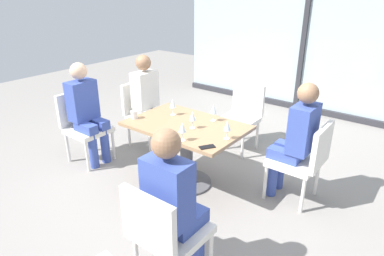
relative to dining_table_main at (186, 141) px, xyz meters
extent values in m
plane|color=gray|center=(0.00, 0.00, -0.53)|extent=(12.00, 12.00, 0.00)
cube|color=#A5B7BC|center=(0.00, 3.20, 0.82)|extent=(4.66, 0.03, 2.70)
cube|color=#2D2D33|center=(0.00, 3.17, 0.82)|extent=(0.08, 0.06, 2.70)
cube|color=#2D2D33|center=(0.00, 3.17, -0.48)|extent=(4.66, 0.10, 0.10)
cube|color=#997551|center=(0.00, 0.00, 0.18)|extent=(1.23, 0.82, 0.04)
cylinder|color=#4C4C51|center=(0.00, 0.00, -0.19)|extent=(0.14, 0.14, 0.69)
cylinder|color=#4C4C51|center=(0.00, 0.00, -0.52)|extent=(0.56, 0.56, 0.02)
cube|color=silver|center=(0.76, -1.10, -0.11)|extent=(0.46, 0.46, 0.06)
cube|color=silver|center=(0.76, -1.35, 0.13)|extent=(0.46, 0.05, 0.42)
cylinder|color=silver|center=(0.96, -0.90, -0.34)|extent=(0.04, 0.04, 0.39)
cylinder|color=silver|center=(0.56, -0.90, -0.34)|extent=(0.04, 0.04, 0.39)
cube|color=silver|center=(-1.31, -0.31, -0.11)|extent=(0.46, 0.46, 0.06)
cube|color=silver|center=(-1.56, -0.31, 0.13)|extent=(0.05, 0.46, 0.42)
cylinder|color=silver|center=(-1.11, -0.51, -0.34)|extent=(0.04, 0.04, 0.39)
cylinder|color=silver|center=(-1.11, -0.11, -0.34)|extent=(0.04, 0.04, 0.39)
cylinder|color=silver|center=(-1.51, -0.51, -0.34)|extent=(0.04, 0.04, 0.39)
cylinder|color=silver|center=(-1.51, -0.11, -0.34)|extent=(0.04, 0.04, 0.39)
cube|color=silver|center=(1.03, 0.47, -0.11)|extent=(0.46, 0.46, 0.06)
cube|color=silver|center=(1.28, 0.47, 0.13)|extent=(0.05, 0.46, 0.42)
cylinder|color=silver|center=(0.83, 0.67, -0.34)|extent=(0.04, 0.04, 0.39)
cylinder|color=silver|center=(0.83, 0.27, -0.34)|extent=(0.04, 0.04, 0.39)
cylinder|color=silver|center=(1.23, 0.67, -0.34)|extent=(0.04, 0.04, 0.39)
cylinder|color=silver|center=(1.23, 0.27, -0.34)|extent=(0.04, 0.04, 0.39)
cube|color=silver|center=(-1.03, 0.47, -0.11)|extent=(0.46, 0.46, 0.06)
cube|color=silver|center=(-1.28, 0.47, 0.13)|extent=(0.05, 0.46, 0.42)
cylinder|color=silver|center=(-0.83, 0.27, -0.34)|extent=(0.04, 0.04, 0.39)
cylinder|color=silver|center=(-0.83, 0.67, -0.34)|extent=(0.04, 0.04, 0.39)
cylinder|color=silver|center=(-1.23, 0.27, -0.34)|extent=(0.04, 0.04, 0.39)
cylinder|color=silver|center=(-1.23, 0.67, -0.34)|extent=(0.04, 0.04, 0.39)
cube|color=silver|center=(0.00, 1.10, -0.11)|extent=(0.46, 0.46, 0.06)
cube|color=silver|center=(0.00, 1.35, 0.13)|extent=(0.46, 0.05, 0.42)
cylinder|color=silver|center=(-0.20, 0.90, -0.34)|extent=(0.04, 0.04, 0.39)
cylinder|color=silver|center=(0.20, 0.90, -0.34)|extent=(0.04, 0.04, 0.39)
cylinder|color=silver|center=(-0.20, 1.30, -0.34)|extent=(0.04, 0.04, 0.39)
cylinder|color=silver|center=(0.20, 1.30, -0.34)|extent=(0.04, 0.04, 0.39)
cylinder|color=#384C9E|center=(0.85, -0.92, -0.31)|extent=(0.11, 0.11, 0.45)
cube|color=#384C9E|center=(0.85, -1.02, -0.03)|extent=(0.13, 0.32, 0.11)
cylinder|color=#384C9E|center=(0.67, -0.92, -0.31)|extent=(0.11, 0.11, 0.45)
cube|color=#384C9E|center=(0.67, -1.02, -0.03)|extent=(0.13, 0.32, 0.11)
cube|color=#384C9E|center=(0.76, -1.15, 0.27)|extent=(0.34, 0.20, 0.48)
sphere|color=#936B4C|center=(0.76, -1.15, 0.63)|extent=(0.20, 0.20, 0.20)
cylinder|color=#384C9E|center=(-1.13, -0.40, -0.31)|extent=(0.11, 0.11, 0.45)
cube|color=#384C9E|center=(-1.23, -0.40, -0.03)|extent=(0.32, 0.13, 0.11)
cylinder|color=#384C9E|center=(-1.13, -0.22, -0.31)|extent=(0.11, 0.11, 0.45)
cube|color=#384C9E|center=(-1.23, -0.22, -0.03)|extent=(0.32, 0.13, 0.11)
cube|color=#384C9E|center=(-1.36, -0.31, 0.27)|extent=(0.20, 0.34, 0.48)
sphere|color=#D8AD8C|center=(-1.36, -0.31, 0.63)|extent=(0.20, 0.20, 0.20)
cylinder|color=#384C9E|center=(0.86, 0.56, -0.31)|extent=(0.11, 0.11, 0.45)
cube|color=#384C9E|center=(0.95, 0.56, -0.03)|extent=(0.32, 0.13, 0.11)
cylinder|color=#384C9E|center=(0.86, 0.38, -0.31)|extent=(0.11, 0.11, 0.45)
cube|color=#384C9E|center=(0.95, 0.38, -0.03)|extent=(0.32, 0.13, 0.11)
cube|color=#384C9E|center=(1.08, 0.47, 0.27)|extent=(0.20, 0.34, 0.48)
sphere|color=#936B4C|center=(1.08, 0.47, 0.63)|extent=(0.20, 0.20, 0.20)
cylinder|color=silver|center=(-0.86, 0.38, -0.31)|extent=(0.11, 0.11, 0.45)
cube|color=silver|center=(-0.95, 0.38, -0.03)|extent=(0.32, 0.13, 0.11)
cylinder|color=silver|center=(-0.86, 0.56, -0.31)|extent=(0.11, 0.11, 0.45)
cube|color=silver|center=(-0.95, 0.56, -0.03)|extent=(0.32, 0.13, 0.11)
cube|color=silver|center=(-1.08, 0.47, 0.27)|extent=(0.20, 0.34, 0.48)
sphere|color=#936B4C|center=(-1.08, 0.47, 0.63)|extent=(0.20, 0.20, 0.20)
cylinder|color=silver|center=(0.54, -0.05, 0.20)|extent=(0.06, 0.06, 0.00)
cylinder|color=silver|center=(0.54, -0.05, 0.24)|extent=(0.01, 0.01, 0.08)
cone|color=silver|center=(0.54, -0.05, 0.33)|extent=(0.07, 0.07, 0.09)
cylinder|color=silver|center=(-0.29, 0.12, 0.20)|extent=(0.06, 0.06, 0.00)
cylinder|color=silver|center=(-0.29, 0.12, 0.24)|extent=(0.01, 0.01, 0.08)
cone|color=silver|center=(-0.29, 0.12, 0.33)|extent=(0.07, 0.07, 0.09)
cylinder|color=silver|center=(0.18, 0.25, 0.20)|extent=(0.06, 0.06, 0.00)
cylinder|color=silver|center=(0.18, 0.25, 0.24)|extent=(0.01, 0.01, 0.08)
cone|color=silver|center=(0.18, 0.25, 0.33)|extent=(0.07, 0.07, 0.09)
cylinder|color=silver|center=(0.23, -0.34, 0.20)|extent=(0.06, 0.06, 0.00)
cylinder|color=silver|center=(0.23, -0.34, 0.24)|extent=(0.01, 0.01, 0.08)
cone|color=silver|center=(0.23, -0.34, 0.33)|extent=(0.07, 0.07, 0.09)
cylinder|color=silver|center=(0.12, -0.05, 0.20)|extent=(0.06, 0.06, 0.00)
cylinder|color=silver|center=(0.12, -0.05, 0.24)|extent=(0.01, 0.01, 0.08)
cone|color=silver|center=(0.12, -0.05, 0.33)|extent=(0.07, 0.07, 0.09)
cylinder|color=white|center=(-0.55, -0.22, 0.24)|extent=(0.08, 0.08, 0.09)
cube|color=black|center=(0.50, -0.32, 0.20)|extent=(0.14, 0.16, 0.01)
camera|label=1|loc=(2.09, -2.60, 1.57)|focal=31.85mm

